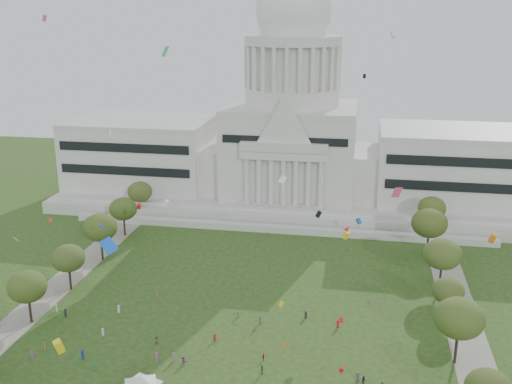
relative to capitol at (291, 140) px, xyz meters
name	(u,v)px	position (x,y,z in m)	size (l,w,h in m)	color
capitol	(291,140)	(0.00, 0.00, 0.00)	(160.00, 64.50, 91.30)	beige
path_left	(48,295)	(-48.00, -83.59, -22.28)	(8.00, 160.00, 0.04)	gray
path_right	(465,332)	(48.00, -83.59, -22.28)	(8.00, 160.00, 0.04)	gray
row_tree_l_2	(27,287)	(-45.04, -96.29, -13.79)	(8.42, 8.42, 11.97)	black
row_tree_r_2	(459,318)	(44.17, -96.15, -12.64)	(9.55, 9.55, 13.58)	black
row_tree_l_3	(68,258)	(-44.09, -79.67, -14.09)	(8.12, 8.12, 11.55)	black
row_tree_r_3	(448,291)	(44.40, -79.10, -15.21)	(7.01, 7.01, 9.98)	black
row_tree_l_4	(100,227)	(-44.08, -61.17, -12.90)	(9.29, 9.29, 13.21)	black
row_tree_r_4	(443,254)	(44.76, -63.55, -13.01)	(9.19, 9.19, 13.06)	black
row_tree_l_5	(123,209)	(-45.22, -42.58, -13.88)	(8.33, 8.33, 11.85)	black
row_tree_r_5	(429,223)	(43.49, -43.40, -12.37)	(9.82, 9.82, 13.96)	black
row_tree_l_6	(140,192)	(-46.87, -24.45, -14.02)	(8.19, 8.19, 11.64)	black
row_tree_r_6	(432,208)	(45.96, -25.46, -13.79)	(8.42, 8.42, 11.97)	black
event_tent	(141,380)	(-11.71, -117.14, -18.94)	(9.86, 9.86, 4.32)	#4C4C4C
person_2	(364,381)	(26.87, -106.81, -21.32)	(0.95, 0.59, 1.96)	#26262B
person_4	(262,369)	(8.02, -106.47, -21.32)	(1.14, 0.62, 1.95)	#33723F
person_5	(184,360)	(-7.35, -106.17, -21.35)	(1.75, 0.69, 1.88)	#994C8C
person_8	(156,340)	(-15.13, -99.71, -21.43)	(0.85, 0.52, 1.74)	olive
person_10	(263,357)	(7.52, -101.87, -21.57)	(0.85, 0.46, 1.45)	#B21E1E
distant_crowd	(168,342)	(-12.47, -100.27, -21.41)	(68.28, 40.27, 1.94)	#994C8C
kite_swarm	(249,238)	(4.54, -101.04, 2.68)	(84.98, 108.08, 61.62)	black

